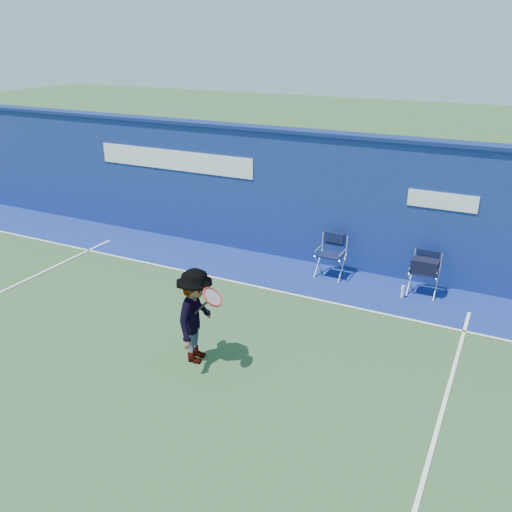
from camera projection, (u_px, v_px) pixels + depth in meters
The scene contains 8 objects.
ground at pixel (160, 358), 9.15m from camera, with size 80.00×80.00×0.00m, color #2E502A.
stadium_wall at pixel (285, 194), 12.86m from camera, with size 24.00×0.50×3.08m.
out_of_bounds_strip at pixel (265, 270), 12.54m from camera, with size 24.00×1.80×0.01m, color navy.
court_lines at pixel (180, 341), 9.64m from camera, with size 24.00×12.00×0.01m.
directors_chair_left at pixel (330, 263), 12.12m from camera, with size 0.57×0.53×0.96m.
directors_chair_right at pixel (424, 277), 11.26m from camera, with size 0.54×0.49×0.91m.
water_bottle at pixel (403, 292), 11.19m from camera, with size 0.07×0.07×0.26m, color white.
tennis_player at pixel (196, 316), 8.81m from camera, with size 0.96×1.16×1.64m.
Camera 1 is at (4.92, -6.26, 5.09)m, focal length 38.00 mm.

